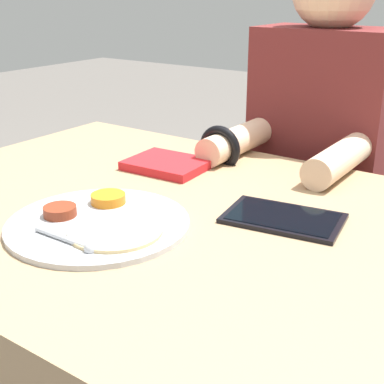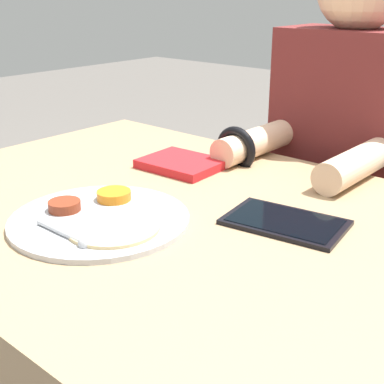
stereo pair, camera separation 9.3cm
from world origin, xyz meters
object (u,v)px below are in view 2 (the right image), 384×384
object	(u,v)px
red_notebook	(182,164)
person_diner	(337,199)
thali_tray	(100,218)
tablet_device	(285,222)

from	to	relation	value
red_notebook	person_diner	bearing A→B (deg)	62.84
thali_tray	tablet_device	size ratio (longest dim) A/B	1.43
tablet_device	person_diner	world-z (taller)	person_diner
person_diner	red_notebook	bearing A→B (deg)	-117.16
red_notebook	tablet_device	size ratio (longest dim) A/B	0.82
thali_tray	person_diner	xyz separation A→B (m)	(0.11, 0.73, -0.15)
red_notebook	tablet_device	bearing A→B (deg)	-18.01
thali_tray	red_notebook	distance (m)	0.34
thali_tray	red_notebook	bearing A→B (deg)	106.51
red_notebook	person_diner	xyz separation A→B (m)	(0.21, 0.40, -0.16)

